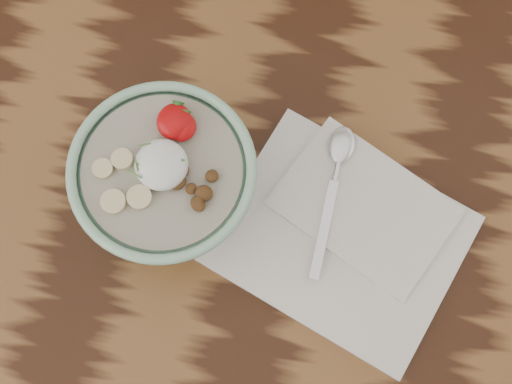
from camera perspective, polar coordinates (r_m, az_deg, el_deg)
table at (r=97.03cm, az=-10.90°, el=-0.94°), size 160.00×90.00×75.00cm
breakfast_bowl at (r=79.94cm, az=-7.17°, el=0.91°), size 20.31×20.31×13.60cm
napkin at (r=84.87cm, az=7.19°, el=-3.19°), size 32.71×29.51×1.66cm
spoon at (r=85.37cm, az=6.54°, el=2.11°), size 3.31×18.98×0.99cm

